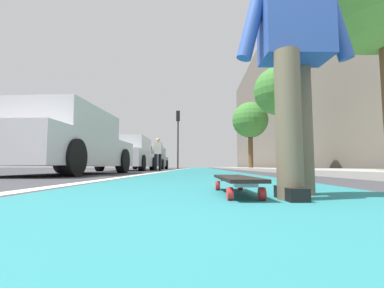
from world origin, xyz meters
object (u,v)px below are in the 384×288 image
Objects in this scene: street_tree_far at (250,120)px; pedestrian_distant at (158,152)px; skater_person at (294,42)px; parked_car_mid at (129,155)px; traffic_light at (178,129)px; skateboard at (236,180)px; parked_car_far at (152,159)px; parked_car_near at (66,143)px; street_tree_mid at (278,92)px.

street_tree_far is 8.37m from pedestrian_distant.
skater_person reaches higher than parked_car_mid.
traffic_light is 5.84m from street_tree_far.
parked_car_mid reaches higher than skateboard.
skateboard is at bearing -168.04° from parked_car_far.
skateboard is 0.57× the size of pedestrian_distant.
parked_car_far reaches higher than parked_car_mid.
skateboard is 0.92m from skater_person.
parked_car_near is at bearing -179.21° from parked_car_mid.
parked_car_mid reaches higher than pedestrian_distant.
skater_person is 0.36× the size of street_tree_far.
traffic_light is (19.18, 2.27, 2.21)m from skater_person.
traffic_light reaches higher than parked_car_near.
traffic_light is at bearing 28.90° from street_tree_mid.
parked_car_mid is (5.85, 0.08, -0.01)m from parked_car_near.
street_tree_mid is (-0.47, -6.62, 2.70)m from parked_car_mid.
pedestrian_distant is (-6.64, -1.46, 0.12)m from parked_car_far.
pedestrian_distant reaches higher than skateboard.
traffic_light is at bearing -37.75° from parked_car_far.
parked_car_near is (4.51, 3.68, -0.21)m from skater_person.
parked_car_mid is at bearing 19.93° from skater_person.
street_tree_far reaches higher than street_tree_mid.
parked_car_far is 7.29m from street_tree_far.
skater_person is at bearing -140.82° from parked_car_near.
pedestrian_distant is at bearing 11.66° from skateboard.
street_tree_far is (16.38, -2.86, 2.36)m from skater_person.
street_tree_far reaches higher than parked_car_mid.
parked_car_near is 1.01× the size of parked_car_mid.
traffic_light is 3.10× the size of pedestrian_distant.
parked_car_far is (12.53, 0.25, -0.00)m from parked_car_near.
skateboard is 0.19× the size of street_tree_far.
parked_car_near is 13.79m from street_tree_far.
parked_car_mid is 1.01× the size of traffic_light.
street_tree_mid reaches higher than skater_person.
street_tree_far is (6.02, -6.62, 2.58)m from parked_car_mid.
pedestrian_distant is at bearing 13.32° from skater_person.
parked_car_mid is at bearing 170.41° from traffic_light.
parked_car_near is at bearing 151.15° from street_tree_far.
pedestrian_distant is (5.89, -1.21, 0.12)m from parked_car_near.
pedestrian_distant is at bearing 84.59° from street_tree_mid.
skater_person is at bearing 170.09° from street_tree_far.
parked_car_far is (16.89, 3.58, 0.63)m from skateboard.
pedestrian_distant is (0.50, 5.32, -2.57)m from street_tree_mid.
parked_car_near is 1.06× the size of parked_car_far.
pedestrian_distant is (-8.78, 0.20, -2.30)m from traffic_light.
street_tree_far is at bearing -28.85° from parked_car_near.
skateboard is 5.52m from parked_car_near.
street_tree_mid is at bearing -18.21° from skateboard.
street_tree_far reaches higher than skateboard.
skateboard is 0.18× the size of parked_car_mid.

